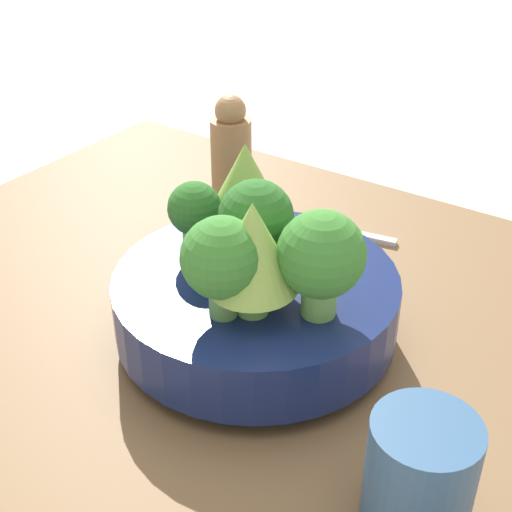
{
  "coord_description": "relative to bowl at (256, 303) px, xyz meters",
  "views": [
    {
      "loc": [
        -0.25,
        0.43,
        0.44
      ],
      "look_at": [
        0.03,
        0.02,
        0.13
      ],
      "focal_mm": 50.0,
      "sensor_mm": 36.0,
      "label": 1
    }
  ],
  "objects": [
    {
      "name": "romanesco_piece_far",
      "position": [
        -0.03,
        0.04,
        0.09
      ],
      "size": [
        0.07,
        0.07,
        0.09
      ],
      "color": "#6BA34C",
      "rests_on": "bowl"
    },
    {
      "name": "broccoli_floret_center",
      "position": [
        -0.0,
        -0.0,
        0.08
      ],
      "size": [
        0.06,
        0.06,
        0.09
      ],
      "color": "#7AB256",
      "rests_on": "bowl"
    },
    {
      "name": "fork",
      "position": [
        0.05,
        -0.2,
        -0.04
      ],
      "size": [
        0.18,
        0.04,
        0.01
      ],
      "color": "silver",
      "rests_on": "table"
    },
    {
      "name": "ground_plane",
      "position": [
        -0.03,
        -0.02,
        -0.08
      ],
      "size": [
        6.0,
        6.0,
        0.0
      ],
      "primitive_type": "plane",
      "color": "silver"
    },
    {
      "name": "broccoli_floret_left",
      "position": [
        -0.07,
        0.02,
        0.08
      ],
      "size": [
        0.07,
        0.07,
        0.09
      ],
      "color": "#6BA34C",
      "rests_on": "bowl"
    },
    {
      "name": "table",
      "position": [
        -0.03,
        -0.02,
        -0.06
      ],
      "size": [
        0.94,
        0.65,
        0.04
      ],
      "color": "brown",
      "rests_on": "ground_plane"
    },
    {
      "name": "broccoli_floret_back",
      "position": [
        -0.01,
        0.06,
        0.08
      ],
      "size": [
        0.06,
        0.06,
        0.08
      ],
      "color": "#609347",
      "rests_on": "bowl"
    },
    {
      "name": "bowl",
      "position": [
        0.0,
        0.0,
        0.0
      ],
      "size": [
        0.24,
        0.24,
        0.07
      ],
      "color": "navy",
      "rests_on": "table"
    },
    {
      "name": "broccoli_floret_right",
      "position": [
        0.07,
        -0.0,
        0.07
      ],
      "size": [
        0.05,
        0.05,
        0.07
      ],
      "color": "#6BA34C",
      "rests_on": "bowl"
    },
    {
      "name": "pepper_mill",
      "position": [
        0.14,
        -0.16,
        0.03
      ],
      "size": [
        0.04,
        0.04,
        0.15
      ],
      "color": "#997047",
      "rests_on": "table"
    },
    {
      "name": "cup",
      "position": [
        -0.19,
        0.1,
        0.01
      ],
      "size": [
        0.07,
        0.07,
        0.09
      ],
      "color": "#33567F",
      "rests_on": "table"
    },
    {
      "name": "romanesco_piece_near",
      "position": [
        0.04,
        -0.05,
        0.09
      ],
      "size": [
        0.06,
        0.06,
        0.09
      ],
      "color": "#7AB256",
      "rests_on": "bowl"
    }
  ]
}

